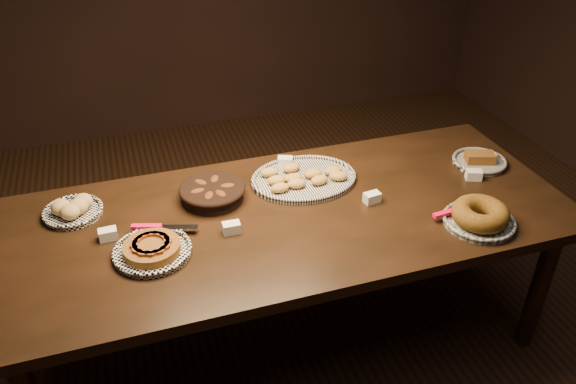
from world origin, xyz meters
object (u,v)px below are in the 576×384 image
object	(u,v)px
bundt_cake_plate	(480,216)
buffet_table	(290,226)
madeleine_platter	(303,178)
apple_tart_plate	(152,249)

from	to	relation	value
bundt_cake_plate	buffet_table	bearing A→B (deg)	134.09
madeleine_platter	buffet_table	bearing A→B (deg)	-102.85
apple_tart_plate	bundt_cake_plate	xyz separation A→B (m)	(1.29, -0.22, 0.02)
apple_tart_plate	bundt_cake_plate	distance (m)	1.31
apple_tart_plate	madeleine_platter	xyz separation A→B (m)	(0.72, 0.31, -0.00)
apple_tart_plate	bundt_cake_plate	size ratio (longest dim) A/B	1.07
buffet_table	apple_tart_plate	bearing A→B (deg)	-170.36
buffet_table	bundt_cake_plate	distance (m)	0.79
buffet_table	bundt_cake_plate	bearing A→B (deg)	-24.14
apple_tart_plate	buffet_table	bearing A→B (deg)	15.88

